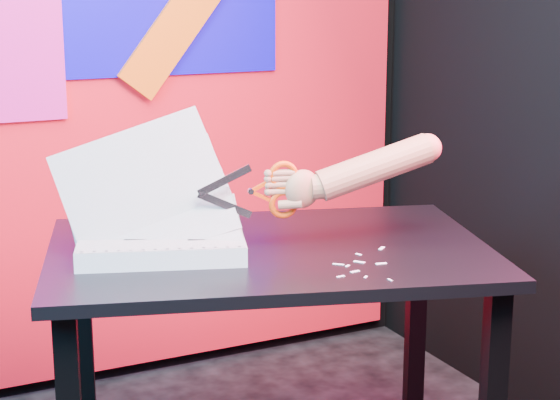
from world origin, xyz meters
TOP-DOWN VIEW (x-y plane):
  - room at (0.00, 0.00)m, footprint 3.01×3.01m
  - backdrop at (0.06, 1.46)m, footprint 2.88×0.05m
  - work_table at (0.47, 0.44)m, footprint 1.24×1.00m
  - printout_stack at (0.21, 0.50)m, footprint 0.46×0.40m
  - scissors at (0.48, 0.40)m, footprint 0.24×0.07m
  - hand_forearm at (0.68, 0.35)m, footprint 0.42×0.15m
  - paper_clippings at (0.60, 0.21)m, footprint 0.22×0.24m

SIDE VIEW (x-z plane):
  - work_table at x=0.47m, z-range 0.27..1.02m
  - paper_clippings at x=0.60m, z-range 0.75..0.75m
  - printout_stack at x=0.21m, z-range 0.60..0.97m
  - scissors at x=0.48m, z-range 0.83..0.97m
  - hand_forearm at x=0.68m, z-range 0.85..1.02m
  - backdrop at x=0.06m, z-range -0.08..2.00m
  - room at x=0.00m, z-range 0.00..2.71m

